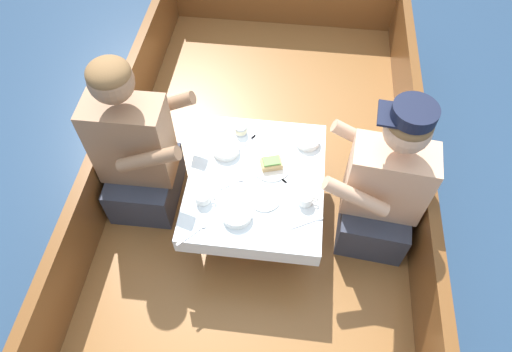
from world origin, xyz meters
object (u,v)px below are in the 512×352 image
object	(u,v)px
sandwich	(271,163)
tin_can	(241,130)
person_port	(136,152)
coffee_cup_starboard	(203,197)
coffee_cup_port	(306,199)
person_starboard	(383,188)

from	to	relation	value
sandwich	tin_can	distance (m)	0.29
person_port	coffee_cup_starboard	bearing A→B (deg)	-31.12
coffee_cup_port	person_port	bearing A→B (deg)	168.21
person_port	sandwich	distance (m)	0.73
coffee_cup_port	coffee_cup_starboard	distance (m)	0.51
tin_can	person_port	bearing A→B (deg)	-156.97
person_starboard	coffee_cup_port	size ratio (longest dim) A/B	9.59
person_starboard	coffee_cup_starboard	bearing A→B (deg)	16.55
person_port	coffee_cup_port	xyz separation A→B (m)	(0.92, -0.19, -0.00)
coffee_cup_starboard	person_starboard	bearing A→B (deg)	11.09
person_port	coffee_cup_starboard	world-z (taller)	person_port
coffee_cup_starboard	tin_can	xyz separation A→B (m)	(0.13, 0.47, -0.00)
person_starboard	tin_can	size ratio (longest dim) A/B	14.66
coffee_cup_starboard	tin_can	world-z (taller)	same
coffee_cup_port	tin_can	size ratio (longest dim) A/B	1.53
sandwich	tin_can	xyz separation A→B (m)	(-0.19, 0.22, -0.00)
person_port	coffee_cup_port	distance (m)	0.94
person_starboard	person_port	bearing A→B (deg)	2.64
coffee_cup_port	coffee_cup_starboard	world-z (taller)	coffee_cup_port
sandwich	coffee_cup_starboard	world-z (taller)	sandwich
person_port	coffee_cup_starboard	distance (m)	0.47
coffee_cup_starboard	coffee_cup_port	bearing A→B (deg)	5.52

